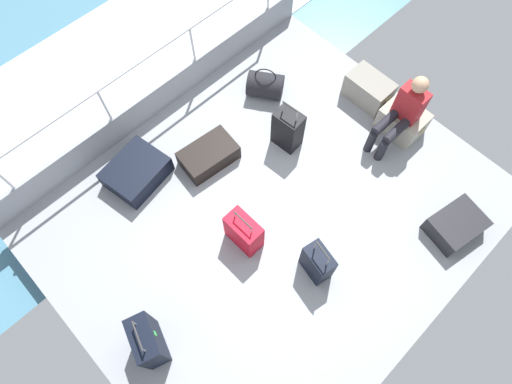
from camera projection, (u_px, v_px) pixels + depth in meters
name	position (u px, v px, depth m)	size (l,w,h in m)	color
ground_plane	(271.00, 212.00, 5.45)	(4.40, 5.20, 0.06)	gray
gunwale_port	(158.00, 99.00, 5.88)	(0.06, 5.20, 0.45)	gray
railing_port	(149.00, 71.00, 5.38)	(0.04, 4.20, 1.02)	silver
sea_wake	(109.00, 68.00, 6.83)	(12.00, 12.00, 0.01)	teal
cargo_crate_0	(369.00, 89.00, 5.99)	(0.66, 0.39, 0.39)	gray
cargo_crate_1	(402.00, 121.00, 5.78)	(0.60, 0.44, 0.37)	#9E9989
passenger_seated	(402.00, 112.00, 5.39)	(0.34, 0.66, 1.07)	maroon
suitcase_0	(244.00, 232.00, 5.04)	(0.44, 0.25, 0.64)	#B70C1E
suitcase_1	(317.00, 263.00, 4.89)	(0.40, 0.29, 0.71)	black
suitcase_2	(456.00, 225.00, 5.21)	(0.59, 0.70, 0.26)	black
suitcase_3	(288.00, 129.00, 5.59)	(0.38, 0.29, 0.79)	black
suitcase_4	(209.00, 155.00, 5.62)	(0.52, 0.76, 0.25)	black
suitcase_5	(136.00, 172.00, 5.51)	(0.71, 0.83, 0.27)	black
suitcase_6	(148.00, 341.00, 4.45)	(0.50, 0.36, 0.81)	black
duffel_bag	(265.00, 85.00, 6.04)	(0.60, 0.57, 0.51)	black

